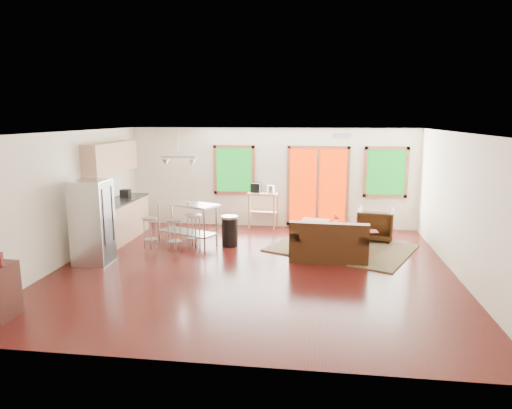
# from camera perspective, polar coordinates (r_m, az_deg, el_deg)

# --- Properties ---
(floor) EXTENTS (7.50, 7.00, 0.02)m
(floor) POSITION_cam_1_polar(r_m,az_deg,el_deg) (8.90, -0.25, -8.04)
(floor) COLOR #330B0A
(floor) RESTS_ON ground
(ceiling) EXTENTS (7.50, 7.00, 0.02)m
(ceiling) POSITION_cam_1_polar(r_m,az_deg,el_deg) (8.42, -0.27, 9.07)
(ceiling) COLOR white
(ceiling) RESTS_ON ground
(back_wall) EXTENTS (7.50, 0.02, 2.60)m
(back_wall) POSITION_cam_1_polar(r_m,az_deg,el_deg) (12.01, 2.01, 3.35)
(back_wall) COLOR white
(back_wall) RESTS_ON ground
(left_wall) EXTENTS (0.02, 7.00, 2.60)m
(left_wall) POSITION_cam_1_polar(r_m,az_deg,el_deg) (9.80, -22.61, 0.79)
(left_wall) COLOR white
(left_wall) RESTS_ON ground
(right_wall) EXTENTS (0.02, 7.00, 2.60)m
(right_wall) POSITION_cam_1_polar(r_m,az_deg,el_deg) (8.88, 24.53, -0.33)
(right_wall) COLOR white
(right_wall) RESTS_ON ground
(front_wall) EXTENTS (7.50, 0.02, 2.60)m
(front_wall) POSITION_cam_1_polar(r_m,az_deg,el_deg) (5.21, -5.53, -6.83)
(front_wall) COLOR white
(front_wall) RESTS_ON ground
(window_left) EXTENTS (1.10, 0.05, 1.30)m
(window_left) POSITION_cam_1_polar(r_m,az_deg,el_deg) (12.07, -2.75, 4.34)
(window_left) COLOR #0C5213
(window_left) RESTS_ON back_wall
(french_doors) EXTENTS (1.60, 0.05, 2.10)m
(french_doors) POSITION_cam_1_polar(r_m,az_deg,el_deg) (11.93, 7.72, 2.24)
(french_doors) COLOR #A91F00
(french_doors) RESTS_ON back_wall
(window_right) EXTENTS (1.10, 0.05, 1.30)m
(window_right) POSITION_cam_1_polar(r_m,az_deg,el_deg) (12.01, 15.93, 3.90)
(window_right) COLOR #0C5213
(window_right) RESTS_ON back_wall
(rug) EXTENTS (3.53, 3.20, 0.03)m
(rug) POSITION_cam_1_polar(r_m,az_deg,el_deg) (10.35, 10.60, -5.34)
(rug) COLOR #3F5638
(rug) RESTS_ON floor
(loveseat) EXTENTS (1.60, 0.96, 0.83)m
(loveseat) POSITION_cam_1_polar(r_m,az_deg,el_deg) (9.47, 9.10, -4.86)
(loveseat) COLOR black
(loveseat) RESTS_ON floor
(coffee_table) EXTENTS (1.17, 0.96, 0.41)m
(coffee_table) POSITION_cam_1_polar(r_m,az_deg,el_deg) (10.34, 10.48, -3.43)
(coffee_table) COLOR #331510
(coffee_table) RESTS_ON floor
(armchair) EXTENTS (0.93, 0.89, 0.83)m
(armchair) POSITION_cam_1_polar(r_m,az_deg,el_deg) (11.14, 14.70, -2.22)
(armchair) COLOR black
(armchair) RESTS_ON floor
(ottoman) EXTENTS (0.77, 0.77, 0.44)m
(ottoman) POSITION_cam_1_polar(r_m,az_deg,el_deg) (10.97, 7.28, -3.20)
(ottoman) COLOR black
(ottoman) RESTS_ON floor
(vase) EXTENTS (0.23, 0.24, 0.31)m
(vase) POSITION_cam_1_polar(r_m,az_deg,el_deg) (10.44, 9.98, -2.35)
(vase) COLOR silver
(vase) RESTS_ON coffee_table
(book) EXTENTS (0.23, 0.05, 0.30)m
(book) POSITION_cam_1_polar(r_m,az_deg,el_deg) (10.23, 13.74, -2.56)
(book) COLOR maroon
(book) RESTS_ON coffee_table
(cabinets) EXTENTS (0.64, 2.24, 2.30)m
(cabinets) POSITION_cam_1_polar(r_m,az_deg,el_deg) (11.23, -16.96, 0.42)
(cabinets) COLOR tan
(cabinets) RESTS_ON floor
(refrigerator) EXTENTS (0.70, 0.66, 1.67)m
(refrigerator) POSITION_cam_1_polar(r_m,az_deg,el_deg) (9.56, -19.74, -2.09)
(refrigerator) COLOR #B7BABC
(refrigerator) RESTS_ON floor
(island) EXTENTS (1.59, 1.14, 0.93)m
(island) POSITION_cam_1_polar(r_m,az_deg,el_deg) (10.62, -8.61, -1.36)
(island) COLOR #B7BABC
(island) RESTS_ON floor
(cup) EXTENTS (0.12, 0.09, 0.11)m
(cup) POSITION_cam_1_polar(r_m,az_deg,el_deg) (10.20, -8.45, 0.21)
(cup) COLOR white
(cup) RESTS_ON island
(bar_stool_a) EXTENTS (0.41, 0.41, 0.70)m
(bar_stool_a) POSITION_cam_1_polar(r_m,az_deg,el_deg) (10.32, -13.12, -2.58)
(bar_stool_a) COLOR #B7BABC
(bar_stool_a) RESTS_ON floor
(bar_stool_b) EXTENTS (0.42, 0.42, 0.70)m
(bar_stool_b) POSITION_cam_1_polar(r_m,az_deg,el_deg) (10.04, -10.19, -2.83)
(bar_stool_b) COLOR #B7BABC
(bar_stool_b) RESTS_ON floor
(bar_stool_c) EXTENTS (0.43, 0.43, 0.75)m
(bar_stool_c) POSITION_cam_1_polar(r_m,az_deg,el_deg) (10.22, -7.80, -2.33)
(bar_stool_c) COLOR #B7BABC
(bar_stool_c) RESTS_ON floor
(trash_can) EXTENTS (0.49, 0.49, 0.69)m
(trash_can) POSITION_cam_1_polar(r_m,az_deg,el_deg) (10.32, -3.30, -3.29)
(trash_can) COLOR black
(trash_can) RESTS_ON floor
(kitchen_cart) EXTENTS (0.82, 0.57, 1.18)m
(kitchen_cart) POSITION_cam_1_polar(r_m,az_deg,el_deg) (11.91, 0.80, 0.89)
(kitchen_cart) COLOR tan
(kitchen_cart) RESTS_ON floor
(ceiling_flush) EXTENTS (0.35, 0.35, 0.12)m
(ceiling_flush) POSITION_cam_1_polar(r_m,az_deg,el_deg) (8.96, 10.57, 8.49)
(ceiling_flush) COLOR white
(ceiling_flush) RESTS_ON ceiling
(pendant_light) EXTENTS (0.80, 0.18, 0.79)m
(pendant_light) POSITION_cam_1_polar(r_m,az_deg,el_deg) (10.34, -9.65, 5.31)
(pendant_light) COLOR gray
(pendant_light) RESTS_ON ceiling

